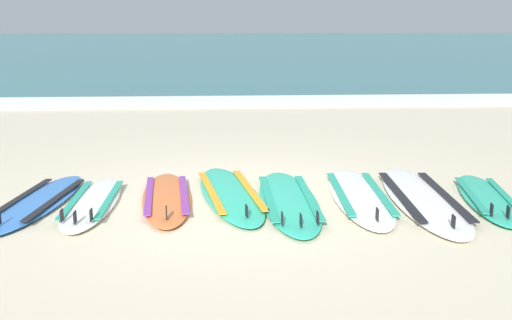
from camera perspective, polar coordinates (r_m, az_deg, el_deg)
The scene contains 11 objects.
ground_plane at distance 6.43m, azimuth -1.68°, elevation -3.99°, with size 80.00×80.00×0.00m, color beige.
sea at distance 43.06m, azimuth -3.25°, elevation 10.62°, with size 80.00×60.00×0.10m, color teal.
wave_foam_strip at distance 13.77m, azimuth -2.67°, elevation 5.43°, with size 80.00×1.25×0.11m, color white.
surfboard_0 at distance 6.72m, azimuth -19.57°, elevation -3.67°, with size 0.82×2.17×0.18m.
surfboard_1 at distance 6.53m, azimuth -14.92°, elevation -3.82°, with size 0.50×1.94×0.18m.
surfboard_2 at distance 6.55m, azimuth -8.29°, elevation -3.47°, with size 0.67×2.06×0.18m.
surfboard_3 at distance 6.63m, azimuth -2.39°, elevation -3.13°, with size 0.92×2.38×0.18m.
surfboard_4 at distance 6.39m, azimuth 3.04°, elevation -3.75°, with size 0.60×2.34×0.18m.
surfboard_5 at distance 6.63m, azimuth 9.57°, elevation -3.30°, with size 0.68×2.33×0.18m.
surfboard_6 at distance 6.69m, azimuth 15.16°, elevation -3.44°, with size 0.79×2.63×0.18m.
surfboard_7 at distance 6.90m, azimuth 20.68°, elevation -3.33°, with size 0.82×1.99×0.18m.
Camera 1 is at (-0.18, -6.14, 1.89)m, focal length 43.12 mm.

